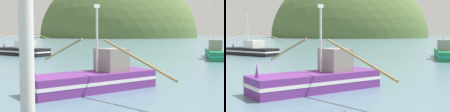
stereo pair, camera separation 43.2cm
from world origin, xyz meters
TOP-DOWN VIEW (x-y plane):
  - hill_far_right at (-28.84, 187.90)m, footprint 92.56×74.05m
  - fishing_boat_purple at (0.87, 20.79)m, footprint 9.27×8.41m
  - fishing_boat_green at (10.02, 44.28)m, footprint 2.02×10.34m
  - fishing_boat_black at (-15.69, 44.27)m, footprint 9.16×15.53m

SIDE VIEW (x-z plane):
  - hill_far_right at x=-28.84m, z-range -38.46..38.46m
  - fishing_boat_purple at x=0.87m, z-range -1.73..3.09m
  - fishing_boat_black at x=-15.69m, z-range -2.55..3.95m
  - fishing_boat_green at x=10.02m, z-range -3.06..4.49m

